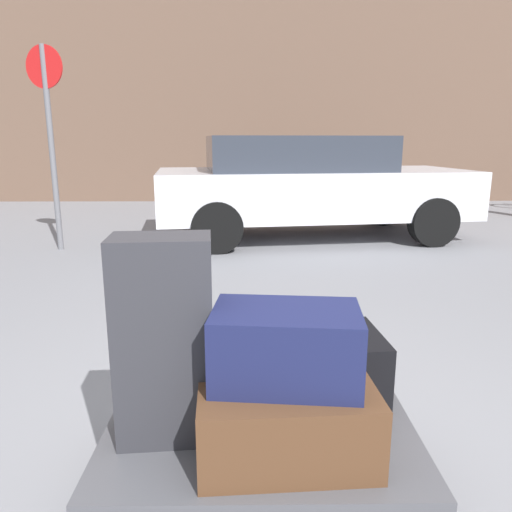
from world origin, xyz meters
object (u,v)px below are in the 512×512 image
parked_car (308,184)px  no_parking_sign (50,127)px  suitcase_charcoal_stacked_top (164,340)px  duffel_bag_navy_topmost_pile (286,346)px  suitcase_black_rear_left (310,366)px  bollard_kerb_mid (466,198)px  suitcase_brown_front_left (285,414)px  bollard_kerb_near (394,198)px  luggage_cart (260,439)px

parked_car → no_parking_sign: (-3.26, -0.79, 0.76)m
suitcase_charcoal_stacked_top → duffel_bag_navy_topmost_pile: suitcase_charcoal_stacked_top is taller
suitcase_black_rear_left → bollard_kerb_mid: 7.87m
no_parking_sign → bollard_kerb_mid: bearing=22.4°
suitcase_black_rear_left → duffel_bag_navy_topmost_pile: bearing=-114.5°
suitcase_charcoal_stacked_top → parked_car: bearing=73.8°
suitcase_brown_front_left → parked_car: 5.53m
suitcase_black_rear_left → no_parking_sign: size_ratio=0.23×
bollard_kerb_near → bollard_kerb_mid: size_ratio=1.00×
suitcase_black_rear_left → suitcase_charcoal_stacked_top: bearing=-158.4°
duffel_bag_navy_topmost_pile → bollard_kerb_mid: size_ratio=0.66×
suitcase_charcoal_stacked_top → bollard_kerb_mid: 8.36m
suitcase_charcoal_stacked_top → suitcase_brown_front_left: bearing=-16.0°
bollard_kerb_near → duffel_bag_navy_topmost_pile: bearing=-108.8°
luggage_cart → bollard_kerb_mid: size_ratio=1.57×
parked_car → luggage_cart: bearing=-98.4°
bollard_kerb_near → suitcase_black_rear_left: bearing=-108.7°
parked_car → bollard_kerb_mid: size_ratio=6.30×
suitcase_charcoal_stacked_top → bollard_kerb_mid: size_ratio=1.01×
suitcase_black_rear_left → no_parking_sign: no_parking_sign is taller
luggage_cart → duffel_bag_navy_topmost_pile: size_ratio=2.38×
suitcase_brown_front_left → duffel_bag_navy_topmost_pile: bearing=-67.0°
suitcase_charcoal_stacked_top → no_parking_sign: bearing=110.3°
duffel_bag_navy_topmost_pile → suitcase_brown_front_left: bearing=122.1°
suitcase_brown_front_left → duffel_bag_navy_topmost_pile: duffel_bag_navy_topmost_pile is taller
luggage_cart → bollard_kerb_near: bollard_kerb_near is taller
no_parking_sign → luggage_cart: bearing=-61.4°
suitcase_brown_front_left → no_parking_sign: 5.44m
bollard_kerb_near → no_parking_sign: no_parking_sign is taller
suitcase_black_rear_left → luggage_cart: bearing=-141.9°
suitcase_black_rear_left → duffel_bag_navy_topmost_pile: 0.44m
suitcase_black_rear_left → parked_car: (0.58, 5.13, 0.29)m
suitcase_black_rear_left → suitcase_charcoal_stacked_top: (-0.53, -0.26, 0.23)m
luggage_cart → suitcase_brown_front_left: suitcase_brown_front_left is taller
bollard_kerb_mid → suitcase_brown_front_left: bearing=-117.4°
bollard_kerb_near → bollard_kerb_mid: bearing=0.0°
bollard_kerb_near → bollard_kerb_mid: (1.31, 0.00, 0.00)m
duffel_bag_navy_topmost_pile → bollard_kerb_mid: bearing=68.1°
suitcase_brown_front_left → parked_car: bearing=79.1°
duffel_bag_navy_topmost_pile → bollard_kerb_mid: 8.24m
suitcase_charcoal_stacked_top → no_parking_sign: size_ratio=0.29×
suitcase_charcoal_stacked_top → parked_car: (1.11, 5.40, 0.06)m
luggage_cart → duffel_bag_navy_topmost_pile: (0.08, -0.16, 0.44)m
bollard_kerb_near → luggage_cart: bearing=-109.7°
no_parking_sign → bollard_kerb_near: bearing=27.4°
suitcase_charcoal_stacked_top → parked_car: 5.51m
suitcase_brown_front_left → bollard_kerb_near: (2.49, 7.31, -0.11)m
suitcase_black_rear_left → bollard_kerb_mid: bollard_kerb_mid is taller
luggage_cart → bollard_kerb_near: size_ratio=1.57×
suitcase_brown_front_left → no_parking_sign: size_ratio=0.23×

